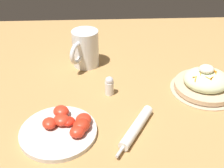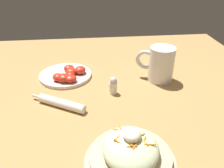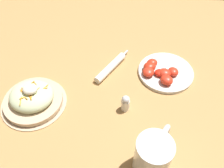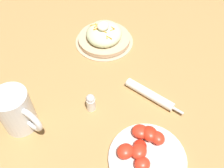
{
  "view_description": "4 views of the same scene",
  "coord_description": "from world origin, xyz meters",
  "px_view_note": "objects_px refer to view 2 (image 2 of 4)",
  "views": [
    {
      "loc": [
        0.11,
        0.73,
        0.57
      ],
      "look_at": [
        0.07,
        -0.01,
        0.07
      ],
      "focal_mm": 46.48,
      "sensor_mm": 36.0,
      "label": 1
    },
    {
      "loc": [
        -0.65,
        0.03,
        0.46
      ],
      "look_at": [
        0.03,
        -0.04,
        0.07
      ],
      "focal_mm": 37.4,
      "sensor_mm": 36.0,
      "label": 2
    },
    {
      "loc": [
        0.08,
        -0.53,
        0.68
      ],
      "look_at": [
        0.03,
        0.01,
        0.06
      ],
      "focal_mm": 37.89,
      "sensor_mm": 36.0,
      "label": 3
    },
    {
      "loc": [
        0.52,
        0.07,
        0.67
      ],
      "look_at": [
        0.03,
        0.01,
        0.07
      ],
      "focal_mm": 40.49,
      "sensor_mm": 36.0,
      "label": 4
    }
  ],
  "objects_px": {
    "tomato_plate": "(67,75)",
    "beer_mug": "(160,65)",
    "napkin_roll": "(61,103)",
    "salt_shaker": "(113,85)",
    "salad_plate": "(130,152)"
  },
  "relations": [
    {
      "from": "napkin_roll",
      "to": "tomato_plate",
      "type": "xyz_separation_m",
      "value": [
        0.2,
        -0.01,
        0.0
      ]
    },
    {
      "from": "beer_mug",
      "to": "tomato_plate",
      "type": "height_order",
      "value": "beer_mug"
    },
    {
      "from": "salad_plate",
      "to": "beer_mug",
      "type": "height_order",
      "value": "beer_mug"
    },
    {
      "from": "tomato_plate",
      "to": "salt_shaker",
      "type": "distance_m",
      "value": 0.22
    },
    {
      "from": "tomato_plate",
      "to": "beer_mug",
      "type": "bearing_deg",
      "value": -97.91
    },
    {
      "from": "beer_mug",
      "to": "napkin_roll",
      "type": "xyz_separation_m",
      "value": [
        -0.15,
        0.38,
        -0.05
      ]
    },
    {
      "from": "napkin_roll",
      "to": "tomato_plate",
      "type": "height_order",
      "value": "tomato_plate"
    },
    {
      "from": "napkin_roll",
      "to": "salt_shaker",
      "type": "height_order",
      "value": "salt_shaker"
    },
    {
      "from": "salt_shaker",
      "to": "napkin_roll",
      "type": "bearing_deg",
      "value": 110.44
    },
    {
      "from": "tomato_plate",
      "to": "salt_shaker",
      "type": "xyz_separation_m",
      "value": [
        -0.13,
        -0.18,
        0.02
      ]
    },
    {
      "from": "salad_plate",
      "to": "napkin_roll",
      "type": "relative_size",
      "value": 1.2
    },
    {
      "from": "salad_plate",
      "to": "napkin_roll",
      "type": "xyz_separation_m",
      "value": [
        0.25,
        0.19,
        -0.01
      ]
    },
    {
      "from": "beer_mug",
      "to": "napkin_roll",
      "type": "distance_m",
      "value": 0.41
    },
    {
      "from": "beer_mug",
      "to": "salt_shaker",
      "type": "bearing_deg",
      "value": 112.77
    },
    {
      "from": "beer_mug",
      "to": "napkin_roll",
      "type": "bearing_deg",
      "value": 111.66
    }
  ]
}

